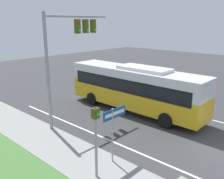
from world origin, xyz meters
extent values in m
cube|color=gold|center=(1.34, 7.92, 1.24)|extent=(2.43, 11.30, 1.59)
cube|color=silver|center=(1.34, 7.92, 2.68)|extent=(2.43, 11.30, 1.30)
cube|color=black|center=(1.34, 7.92, 2.23)|extent=(2.47, 10.40, 0.98)
cube|color=silver|center=(1.34, 7.07, 3.45)|extent=(1.70, 3.96, 0.24)
cylinder|color=black|center=(0.17, 11.42, 0.52)|extent=(0.28, 1.04, 1.04)
cylinder|color=black|center=(2.50, 11.42, 0.52)|extent=(0.28, 1.04, 1.04)
cylinder|color=black|center=(0.17, 4.41, 0.52)|extent=(0.28, 1.04, 1.04)
cylinder|color=black|center=(2.50, 4.41, 0.52)|extent=(0.28, 1.04, 1.04)
cylinder|color=#939399|center=(-5.05, 9.66, 3.65)|extent=(0.20, 0.20, 7.31)
cylinder|color=#939399|center=(-2.53, 9.66, 7.06)|extent=(5.05, 0.14, 0.14)
cube|color=#47470F|center=(-2.59, 9.66, 6.44)|extent=(0.32, 0.28, 0.90)
sphere|color=#1ED838|center=(-2.59, 9.48, 6.19)|extent=(0.18, 0.18, 0.18)
cube|color=#47470F|center=(-1.90, 9.66, 6.44)|extent=(0.32, 0.28, 0.90)
sphere|color=#1ED838|center=(-1.90, 9.48, 6.19)|extent=(0.18, 0.18, 0.18)
cube|color=#47470F|center=(-1.20, 9.66, 6.44)|extent=(0.32, 0.28, 0.90)
sphere|color=#1ED838|center=(-1.20, 9.48, 6.19)|extent=(0.18, 0.18, 0.18)
cylinder|color=#939399|center=(-6.68, 3.81, 1.66)|extent=(0.12, 0.12, 3.32)
cube|color=#47470F|center=(-6.68, 3.81, 3.10)|extent=(0.28, 0.24, 0.44)
sphere|color=#1ED838|center=(-6.68, 3.66, 3.10)|extent=(0.14, 0.14, 0.14)
cylinder|color=#939399|center=(-5.28, 4.13, 1.43)|extent=(0.08, 0.08, 2.86)
cube|color=#19478C|center=(-5.13, 4.13, 2.58)|extent=(1.54, 0.03, 0.47)
cube|color=white|center=(-5.13, 4.11, 2.58)|extent=(1.31, 0.01, 0.17)
camera|label=1|loc=(-13.34, -3.22, 6.77)|focal=40.00mm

